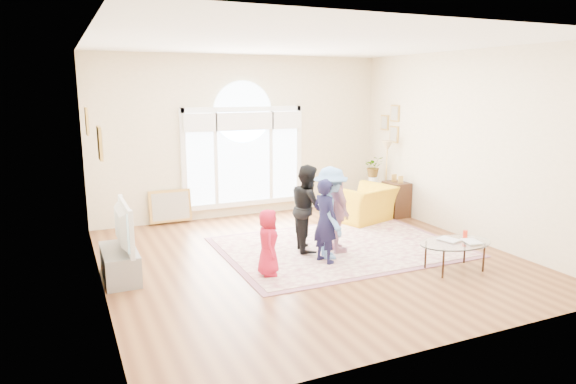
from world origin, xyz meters
name	(u,v)px	position (x,y,z in m)	size (l,w,h in m)	color
ground	(309,258)	(0.00, 0.00, 0.00)	(6.00, 6.00, 0.00)	#5A311A
room_shell	(246,139)	(0.01, 2.83, 1.57)	(6.00, 6.00, 6.00)	beige
area_rug	(339,247)	(0.69, 0.27, 0.01)	(3.60, 2.60, 0.02)	beige
rug_border	(339,247)	(0.69, 0.27, 0.01)	(3.80, 2.80, 0.01)	#885564
tv_console	(120,264)	(-2.75, 0.30, 0.21)	(0.45, 1.00, 0.42)	gray
television	(118,226)	(-2.74, 0.30, 0.74)	(0.17, 1.12, 0.65)	black
coffee_table	(455,243)	(1.67, -1.32, 0.40)	(1.13, 0.76, 0.54)	silver
armchair	(363,204)	(1.94, 1.53, 0.35)	(1.08, 0.94, 0.70)	gold
side_cabinet	(396,199)	(2.78, 1.62, 0.35)	(0.40, 0.50, 0.70)	black
floor_lamp	(387,152)	(2.74, 1.94, 1.28)	(0.30, 0.30, 1.51)	black
plant_pedestal	(373,193)	(2.70, 2.34, 0.35)	(0.20, 0.20, 0.70)	white
potted_plant	(374,167)	(2.70, 2.34, 0.92)	(0.40, 0.35, 0.44)	#33722D
leaning_picture	(171,224)	(-1.52, 2.90, 0.00)	(0.80, 0.05, 0.62)	tan
child_red	(268,242)	(-0.86, -0.44, 0.49)	(0.46, 0.30, 0.93)	#BA1530
child_navy	(325,221)	(0.12, -0.28, 0.65)	(0.46, 0.30, 1.26)	#141435
child_black	(308,208)	(0.14, 0.34, 0.71)	(0.67, 0.52, 1.38)	black
child_pink	(337,212)	(0.51, 0.06, 0.67)	(0.76, 0.32, 1.30)	#CD8DA5
child_blue	(330,213)	(0.29, -0.13, 0.72)	(0.91, 0.52, 1.40)	#5C8DCD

